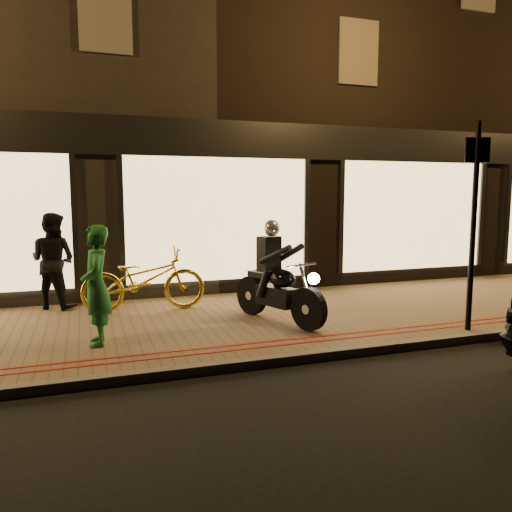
{
  "coord_description": "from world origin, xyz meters",
  "views": [
    {
      "loc": [
        -2.49,
        -5.49,
        2.12
      ],
      "look_at": [
        0.14,
        2.13,
        1.1
      ],
      "focal_mm": 35.0,
      "sensor_mm": 36.0,
      "label": 1
    }
  ],
  "objects_px": {
    "motorcycle": "(277,283)",
    "sign_post": "(474,216)",
    "bicycle_gold": "(144,279)",
    "person_green": "(96,285)"
  },
  "relations": [
    {
      "from": "bicycle_gold",
      "to": "person_green",
      "type": "height_order",
      "value": "person_green"
    },
    {
      "from": "bicycle_gold",
      "to": "person_green",
      "type": "bearing_deg",
      "value": 156.02
    },
    {
      "from": "motorcycle",
      "to": "person_green",
      "type": "distance_m",
      "value": 2.71
    },
    {
      "from": "motorcycle",
      "to": "person_green",
      "type": "height_order",
      "value": "person_green"
    },
    {
      "from": "sign_post",
      "to": "motorcycle",
      "type": "bearing_deg",
      "value": 151.01
    },
    {
      "from": "motorcycle",
      "to": "sign_post",
      "type": "relative_size",
      "value": 0.62
    },
    {
      "from": "sign_post",
      "to": "bicycle_gold",
      "type": "bearing_deg",
      "value": 147.63
    },
    {
      "from": "bicycle_gold",
      "to": "motorcycle",
      "type": "bearing_deg",
      "value": -125.48
    },
    {
      "from": "bicycle_gold",
      "to": "sign_post",
      "type": "bearing_deg",
      "value": -121.37
    },
    {
      "from": "sign_post",
      "to": "bicycle_gold",
      "type": "distance_m",
      "value": 5.29
    }
  ]
}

